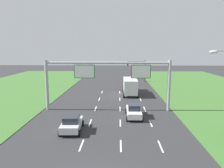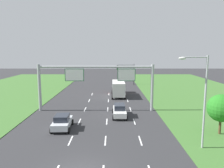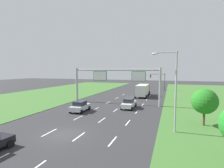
% 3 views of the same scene
% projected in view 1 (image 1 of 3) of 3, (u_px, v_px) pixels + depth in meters
% --- Properties ---
extents(lane_dashes_inner_left, '(0.14, 50.40, 0.01)m').
position_uv_depth(lane_dashes_inner_left, '(81.00, 145.00, 19.41)').
color(lane_dashes_inner_left, white).
rests_on(lane_dashes_inner_left, ground_plane).
extents(lane_dashes_inner_right, '(0.14, 50.40, 0.01)m').
position_uv_depth(lane_dashes_inner_right, '(121.00, 146.00, 19.30)').
color(lane_dashes_inner_right, white).
rests_on(lane_dashes_inner_right, ground_plane).
extents(lane_dashes_slip, '(0.14, 50.40, 0.01)m').
position_uv_depth(lane_dashes_slip, '(161.00, 146.00, 19.20)').
color(lane_dashes_slip, white).
rests_on(lane_dashes_slip, ground_plane).
extents(car_near_red, '(2.24, 4.04, 1.65)m').
position_uv_depth(car_near_red, '(72.00, 123.00, 22.68)').
color(car_near_red, silver).
rests_on(car_near_red, ground_plane).
extents(car_mid_lane, '(1.98, 4.47, 1.68)m').
position_uv_depth(car_mid_lane, '(134.00, 111.00, 27.29)').
color(car_mid_lane, white).
rests_on(car_mid_lane, ground_plane).
extents(box_truck, '(2.71, 8.64, 2.99)m').
position_uv_depth(box_truck, '(130.00, 85.00, 41.27)').
color(box_truck, '#B21E19').
rests_on(box_truck, ground_plane).
extents(sign_gantry, '(17.24, 0.44, 7.00)m').
position_uv_depth(sign_gantry, '(108.00, 76.00, 29.71)').
color(sign_gantry, '#9EA0A5').
rests_on(sign_gantry, ground_plane).
extents(traffic_light_mast, '(4.76, 0.49, 5.60)m').
position_uv_depth(traffic_light_mast, '(138.00, 67.00, 55.84)').
color(traffic_light_mast, '#47494F').
rests_on(traffic_light_mast, ground_plane).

